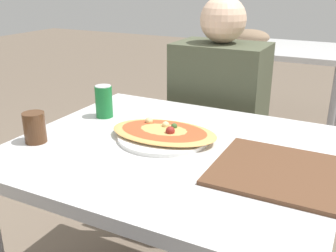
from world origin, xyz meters
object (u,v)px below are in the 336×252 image
at_px(soda_can, 104,101).
at_px(drink_glass, 35,127).
at_px(dining_table, 174,169).
at_px(chair_far_seated, 225,128).
at_px(pizza_main, 164,133).
at_px(person_seated, 218,101).

relative_size(soda_can, drink_glass, 1.23).
bearing_deg(drink_glass, dining_table, 22.80).
distance_m(dining_table, chair_far_seated, 0.78).
relative_size(chair_far_seated, drink_glass, 9.29).
xyz_separation_m(chair_far_seated, soda_can, (-0.28, -0.63, 0.28)).
distance_m(pizza_main, drink_glass, 0.43).
relative_size(pizza_main, soda_can, 3.06).
height_order(dining_table, soda_can, soda_can).
xyz_separation_m(chair_far_seated, person_seated, (-0.00, -0.12, 0.18)).
height_order(person_seated, drink_glass, person_seated).
bearing_deg(chair_far_seated, dining_table, 96.50).
bearing_deg(dining_table, person_seated, 97.67).
bearing_deg(person_seated, dining_table, 97.67).
bearing_deg(pizza_main, chair_far_seated, 92.15).
relative_size(person_seated, soda_can, 9.47).
relative_size(pizza_main, drink_glass, 3.76).
distance_m(chair_far_seated, person_seated, 0.21).
relative_size(chair_far_seated, pizza_main, 2.47).
bearing_deg(chair_far_seated, person_seated, 90.00).
bearing_deg(pizza_main, person_seated, 92.57).
distance_m(chair_far_seated, drink_glass, 1.04).
height_order(chair_far_seated, drink_glass, chair_far_seated).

